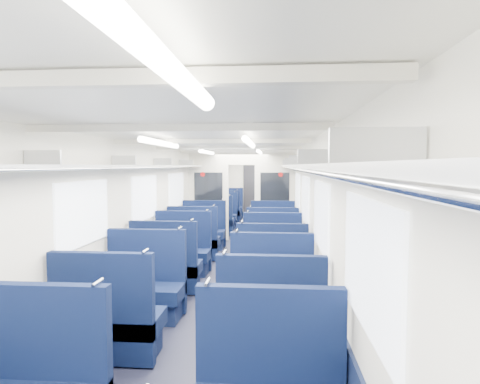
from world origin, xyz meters
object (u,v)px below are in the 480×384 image
seat_15 (272,257)px  seat_18 (203,233)px  seat_16 (194,242)px  seat_11 (272,297)px  seat_10 (144,290)px  seat_21 (273,222)px  seat_25 (273,213)px  bulkhead (242,194)px  seat_19 (273,234)px  seat_24 (225,213)px  end_door (253,190)px  seat_13 (272,273)px  seat_20 (215,222)px  seat_27 (273,210)px  seat_22 (220,217)px  seat_9 (271,330)px  seat_12 (166,269)px  seat_14 (182,254)px  seat_8 (108,325)px  seat_23 (273,217)px  seat_26 (229,209)px  seat_17 (273,244)px

seat_15 → seat_18: (-1.66, 2.42, 0.00)m
seat_16 → seat_11: bearing=-64.5°
seat_10 → seat_21: size_ratio=1.00×
seat_10 → seat_25: same height
bulkhead → seat_11: 5.90m
seat_25 → seat_18: bearing=-111.4°
seat_19 → seat_16: bearing=-144.0°
seat_19 → seat_24: size_ratio=1.00×
end_door → seat_21: end_door is taller
seat_13 → seat_20: bearing=106.9°
seat_16 → seat_27: 6.76m
seat_22 → end_door: bearing=77.3°
seat_20 → seat_21: size_ratio=1.00×
seat_9 → seat_12: size_ratio=1.00×
end_door → seat_9: end_door is taller
seat_14 → seat_24: bearing=90.0°
bulkhead → seat_27: bearing=79.0°
seat_12 → seat_11: bearing=-36.8°
seat_20 → seat_8: bearing=-90.0°
seat_10 → seat_21: same height
seat_14 → seat_23: (1.66, 5.43, 0.00)m
seat_26 → seat_18: bearing=-90.0°
seat_15 → seat_25: size_ratio=1.00×
bulkhead → seat_11: bulkhead is taller
seat_14 → seat_21: same height
seat_23 → seat_11: bearing=-90.0°
seat_21 → end_door: bearing=99.8°
seat_15 → seat_23: same height
bulkhead → seat_18: size_ratio=2.39×
seat_12 → seat_14: bearing=90.0°
seat_20 → seat_21: 1.66m
seat_8 → seat_22: same height
seat_23 → seat_18: bearing=-117.9°
seat_18 → seat_21: bearing=51.1°
seat_13 → seat_20: (-1.66, 5.47, 0.00)m
seat_13 → seat_15: (0.00, 1.11, 0.00)m
seat_17 → seat_19: size_ratio=1.00×
seat_9 → seat_27: 11.04m
seat_15 → seat_23: size_ratio=1.00×
seat_9 → seat_19: size_ratio=1.00×
bulkhead → seat_20: (-0.83, 0.81, -0.87)m
seat_13 → seat_12: bearing=175.5°
seat_11 → seat_20: size_ratio=1.00×
seat_26 → seat_27: same height
seat_10 → seat_24: same height
seat_11 → seat_14: 2.88m
seat_22 → seat_24: same height
seat_11 → seat_16: (-1.66, 3.47, 0.00)m
bulkhead → seat_13: bearing=-79.9°
seat_22 → bulkhead: bearing=-67.8°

